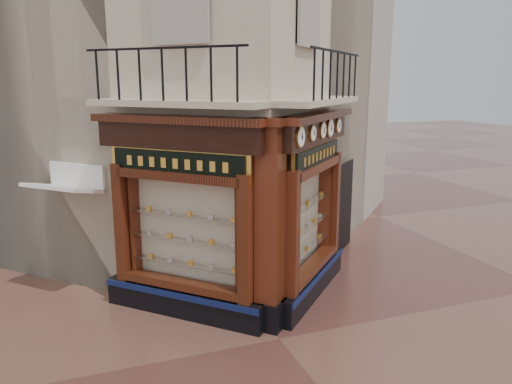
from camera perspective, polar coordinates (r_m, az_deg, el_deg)
name	(u,v)px	position (r m, az deg, el deg)	size (l,w,h in m)	color
ground	(279,339)	(9.49, 2.69, -16.44)	(80.00, 80.00, 0.00)	#532E27
main_building	(192,28)	(14.23, -7.31, 18.14)	(8.00, 8.00, 12.00)	beige
neighbour_left	(93,50)	(16.29, -18.16, 15.16)	(8.00, 8.00, 11.00)	#B9B1A1
neighbour_right	(248,53)	(17.26, -0.91, 15.58)	(8.00, 8.00, 11.00)	#B9B1A1
shopfront_left	(182,220)	(9.74, -8.51, -3.19)	(2.86, 2.86, 3.98)	black
shopfront_right	(312,207)	(10.64, 6.46, -1.76)	(2.86, 2.86, 3.98)	black
corner_pilaster	(270,229)	(9.15, 1.58, -4.27)	(0.85, 0.85, 3.98)	black
balcony	(251,101)	(9.69, -0.55, 10.32)	(5.94, 2.97, 1.03)	beige
clock_a	(300,137)	(9.00, 5.08, 6.28)	(0.31, 0.31, 0.39)	gold
clock_b	(312,133)	(9.65, 6.47, 6.67)	(0.26, 0.26, 0.31)	gold
clock_c	(323,130)	(10.27, 7.62, 7.00)	(0.28, 0.28, 0.34)	gold
clock_d	(330,128)	(10.76, 8.45, 7.23)	(0.31, 0.31, 0.39)	gold
clock_e	(338,126)	(11.39, 9.38, 7.48)	(0.27, 0.27, 0.33)	gold
awning	(71,295)	(11.88, -20.35, -11.02)	(1.49, 0.89, 0.08)	white
signboard_left	(177,163)	(9.43, -8.98, 3.28)	(2.20, 2.20, 0.59)	#EEB546
signboard_right	(317,155)	(10.40, 7.02, 4.20)	(2.04, 2.04, 0.55)	#EEB546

